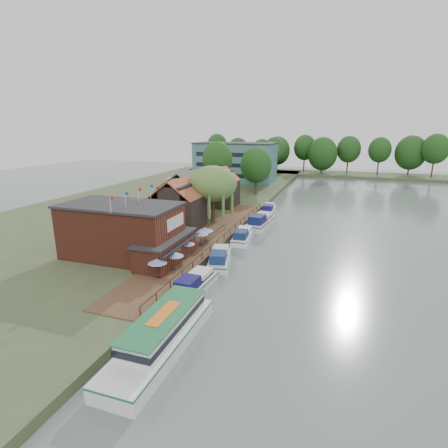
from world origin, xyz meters
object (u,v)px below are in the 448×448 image
(umbrella_3, at_px, (187,249))
(umbrella_5, at_px, (205,235))
(hotel_block, at_px, (235,162))
(umbrella_0, at_px, (158,268))
(cottage_b, at_px, (187,193))
(cruiser_1, at_px, (219,256))
(cruiser_3, at_px, (261,220))
(tour_boat, at_px, (161,334))
(umbrella_1, at_px, (175,261))
(cottage_a, at_px, (178,204))
(umbrella_2, at_px, (173,254))
(cruiser_4, at_px, (269,208))
(swan, at_px, (165,327))
(cruiser_0, at_px, (195,282))
(cottage_c, at_px, (220,187))
(cruiser_2, at_px, (243,234))
(umbrella_4, at_px, (201,238))
(willow, at_px, (213,195))
(pub, at_px, (135,232))

(umbrella_3, bearing_deg, umbrella_5, 89.81)
(hotel_block, relative_size, umbrella_0, 10.69)
(cottage_b, xyz_separation_m, umbrella_3, (10.54, -22.89, -2.96))
(umbrella_3, xyz_separation_m, umbrella_5, (0.02, 6.50, 0.00))
(umbrella_0, height_order, cruiser_1, umbrella_0)
(cruiser_3, distance_m, tour_boat, 39.26)
(umbrella_1, bearing_deg, cottage_b, 111.97)
(cottage_a, relative_size, tour_boat, 0.61)
(umbrella_2, distance_m, cruiser_1, 6.43)
(cruiser_1, xyz_separation_m, cruiser_4, (0.24, 30.93, -0.03))
(swan, bearing_deg, umbrella_3, 106.89)
(cruiser_0, height_order, cruiser_1, cruiser_1)
(cottage_b, height_order, umbrella_5, cottage_b)
(cottage_b, bearing_deg, tour_boat, -68.17)
(cottage_c, bearing_deg, hotel_block, 102.20)
(cruiser_2, relative_size, swan, 20.61)
(cottage_b, bearing_deg, cruiser_4, 33.77)
(umbrella_1, height_order, swan, umbrella_1)
(umbrella_1, bearing_deg, cottage_c, 100.96)
(cottage_a, distance_m, cruiser_0, 23.13)
(umbrella_0, relative_size, cruiser_2, 0.26)
(cottage_a, relative_size, umbrella_4, 3.62)
(cruiser_4, bearing_deg, cruiser_2, -94.20)
(cottage_a, relative_size, umbrella_1, 3.62)
(umbrella_5, relative_size, cruiser_4, 0.27)
(umbrella_2, height_order, umbrella_3, same)
(cottage_c, bearing_deg, willow, -75.96)
(umbrella_2, xyz_separation_m, tour_boat, (6.57, -15.36, -0.74))
(umbrella_4, bearing_deg, cruiser_3, 73.38)
(cruiser_3, bearing_deg, umbrella_5, -103.23)
(pub, height_order, cottage_a, cottage_a)
(umbrella_1, distance_m, cruiser_0, 4.31)
(cottage_b, xyz_separation_m, umbrella_0, (10.14, -30.07, -2.96))
(umbrella_1, relative_size, tour_boat, 0.17)
(cottage_a, relative_size, willow, 0.82)
(cruiser_1, bearing_deg, swan, -101.78)
(willow, relative_size, cruiser_4, 1.16)
(umbrella_0, xyz_separation_m, swan, (4.91, -7.68, -2.07))
(umbrella_3, distance_m, tour_boat, 18.64)
(cottage_c, xyz_separation_m, umbrella_0, (6.14, -39.07, -2.96))
(hotel_block, relative_size, umbrella_5, 10.60)
(umbrella_1, relative_size, cruiser_3, 0.22)
(cottage_a, relative_size, cottage_b, 0.90)
(pub, relative_size, cruiser_4, 2.22)
(umbrella_2, xyz_separation_m, umbrella_5, (0.85, 8.86, 0.00))
(pub, relative_size, umbrella_5, 8.35)
(pub, distance_m, cruiser_1, 11.72)
(cottage_b, distance_m, cottage_c, 9.85)
(cruiser_0, bearing_deg, swan, -83.41)
(umbrella_4, bearing_deg, umbrella_0, -91.93)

